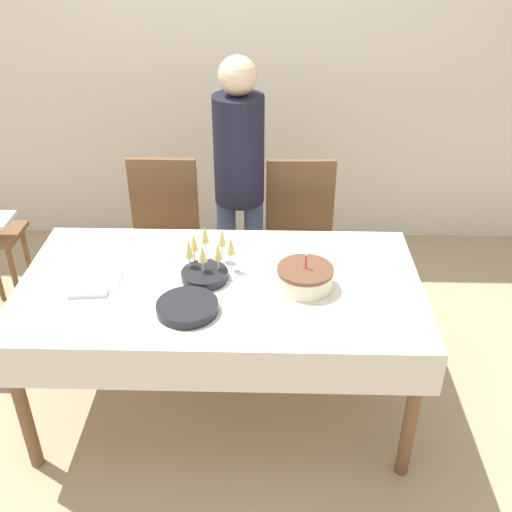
# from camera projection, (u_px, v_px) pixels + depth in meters

# --- Properties ---
(ground_plane) EXTENTS (12.00, 12.00, 0.00)m
(ground_plane) POSITION_uv_depth(u_px,v_px,m) (225.00, 402.00, 3.11)
(ground_plane) COLOR tan
(wall_back) EXTENTS (8.00, 0.05, 2.70)m
(wall_back) POSITION_uv_depth(u_px,v_px,m) (239.00, 54.00, 3.97)
(wall_back) COLOR silver
(wall_back) RESTS_ON ground_plane
(dining_table) EXTENTS (1.83, 0.97, 0.75)m
(dining_table) POSITION_uv_depth(u_px,v_px,m) (221.00, 300.00, 2.77)
(dining_table) COLOR silver
(dining_table) RESTS_ON ground_plane
(dining_chair_far_left) EXTENTS (0.42, 0.42, 0.97)m
(dining_chair_far_left) POSITION_uv_depth(u_px,v_px,m) (163.00, 235.00, 3.53)
(dining_chair_far_left) COLOR brown
(dining_chair_far_left) RESTS_ON ground_plane
(dining_chair_far_right) EXTENTS (0.43, 0.43, 0.97)m
(dining_chair_far_right) POSITION_uv_depth(u_px,v_px,m) (300.00, 237.00, 3.51)
(dining_chair_far_right) COLOR brown
(dining_chair_far_right) RESTS_ON ground_plane
(birthday_cake) EXTENTS (0.25, 0.25, 0.17)m
(birthday_cake) POSITION_uv_depth(u_px,v_px,m) (305.00, 277.00, 2.66)
(birthday_cake) COLOR beige
(birthday_cake) RESTS_ON dining_table
(champagne_tray) EXTENTS (0.29, 0.29, 0.18)m
(champagne_tray) POSITION_uv_depth(u_px,v_px,m) (209.00, 253.00, 2.76)
(champagne_tray) COLOR silver
(champagne_tray) RESTS_ON dining_table
(plate_stack_main) EXTENTS (0.26, 0.26, 0.04)m
(plate_stack_main) POSITION_uv_depth(u_px,v_px,m) (187.00, 307.00, 2.52)
(plate_stack_main) COLOR black
(plate_stack_main) RESTS_ON dining_table
(plate_stack_dessert) EXTENTS (0.21, 0.21, 0.04)m
(plate_stack_dessert) POSITION_uv_depth(u_px,v_px,m) (205.00, 275.00, 2.73)
(plate_stack_dessert) COLOR black
(plate_stack_dessert) RESTS_ON dining_table
(cake_knife) EXTENTS (0.29, 0.12, 0.00)m
(cake_knife) POSITION_uv_depth(u_px,v_px,m) (325.00, 316.00, 2.49)
(cake_knife) COLOR silver
(cake_knife) RESTS_ON dining_table
(fork_pile) EXTENTS (0.18, 0.08, 0.02)m
(fork_pile) POSITION_uv_depth(u_px,v_px,m) (88.00, 293.00, 2.63)
(fork_pile) COLOR silver
(fork_pile) RESTS_ON dining_table
(napkin_pile) EXTENTS (0.15, 0.15, 0.01)m
(napkin_pile) POSITION_uv_depth(u_px,v_px,m) (104.00, 279.00, 2.73)
(napkin_pile) COLOR white
(napkin_pile) RESTS_ON dining_table
(person_standing) EXTENTS (0.28, 0.28, 1.57)m
(person_standing) POSITION_uv_depth(u_px,v_px,m) (239.00, 171.00, 3.33)
(person_standing) COLOR #3F4C72
(person_standing) RESTS_ON ground_plane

